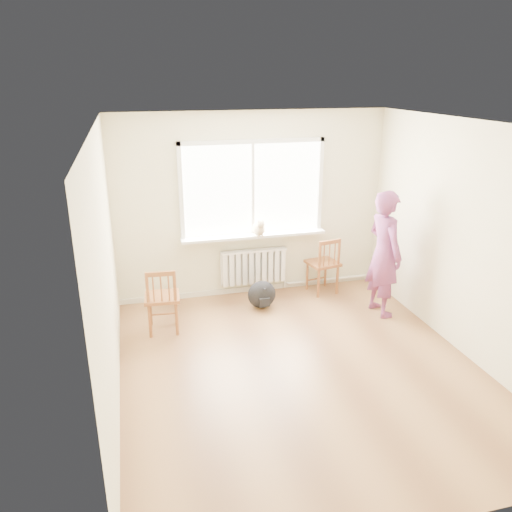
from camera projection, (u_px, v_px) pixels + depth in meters
floor at (300, 368)px, 5.70m from camera, size 4.50×4.50×0.00m
ceiling at (309, 125)px, 4.77m from camera, size 4.50×4.50×0.00m
back_wall at (252, 206)px, 7.28m from camera, size 4.00×0.01×2.70m
window at (252, 185)px, 7.15m from camera, size 2.12×0.05×1.42m
windowsill at (254, 235)px, 7.32m from camera, size 2.15×0.22×0.04m
radiator at (254, 266)px, 7.51m from camera, size 1.00×0.12×0.55m
heating_pipe at (329, 279)px, 7.95m from camera, size 1.40×0.04×0.04m
baseboard at (253, 288)px, 7.72m from camera, size 4.00×0.03×0.08m
chair_left at (162, 300)px, 6.35m from camera, size 0.47×0.45×0.89m
chair_right at (324, 265)px, 7.52m from camera, size 0.50×0.49×0.88m
person at (384, 254)px, 6.75m from camera, size 0.49×0.68×1.75m
cat at (259, 228)px, 7.21m from camera, size 0.18×0.41×0.27m
backpack at (262, 294)px, 7.11m from camera, size 0.49×0.43×0.40m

